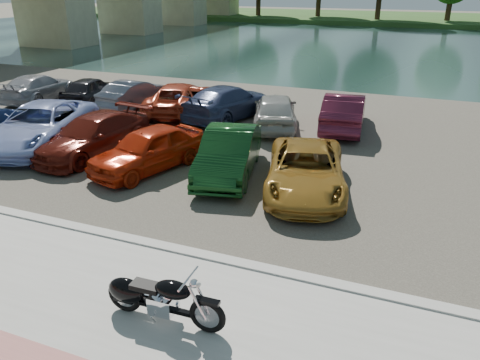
# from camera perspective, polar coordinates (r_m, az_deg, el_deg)

# --- Properties ---
(ground) EXTENTS (200.00, 200.00, 0.00)m
(ground) POSITION_cam_1_polar(r_m,az_deg,el_deg) (9.44, -12.55, -14.98)
(ground) COLOR #595447
(ground) RESTS_ON ground
(promenade) EXTENTS (60.00, 6.00, 0.10)m
(promenade) POSITION_cam_1_polar(r_m,az_deg,el_deg) (8.81, -16.32, -18.27)
(promenade) COLOR #9E9C94
(promenade) RESTS_ON ground
(kerb) EXTENTS (60.00, 0.30, 0.14)m
(kerb) POSITION_cam_1_polar(r_m,az_deg,el_deg) (10.78, -6.71, -8.75)
(kerb) COLOR #9E9C94
(kerb) RESTS_ON ground
(parking_lot) EXTENTS (60.00, 18.00, 0.04)m
(parking_lot) POSITION_cam_1_polar(r_m,az_deg,el_deg) (18.47, 6.46, 5.05)
(parking_lot) COLOR #403B33
(parking_lot) RESTS_ON ground
(river) EXTENTS (120.00, 40.00, 0.00)m
(river) POSITION_cam_1_polar(r_m,az_deg,el_deg) (46.55, 16.50, 15.29)
(river) COLOR #1A2E2C
(river) RESTS_ON ground
(far_bank) EXTENTS (120.00, 24.00, 0.60)m
(far_bank) POSITION_cam_1_polar(r_m,az_deg,el_deg) (78.29, 19.25, 18.10)
(far_bank) COLOR #1E4117
(far_bank) RESTS_ON ground
(motorcycle) EXTENTS (2.33, 0.75, 1.05)m
(motorcycle) POSITION_cam_1_polar(r_m,az_deg,el_deg) (8.71, -10.48, -13.83)
(motorcycle) COLOR black
(motorcycle) RESTS_ON promenade
(car_2) EXTENTS (3.91, 6.00, 1.54)m
(car_2) POSITION_cam_1_polar(r_m,az_deg,el_deg) (18.78, -23.14, 6.12)
(car_2) COLOR #98A8DD
(car_2) RESTS_ON parking_lot
(car_3) EXTENTS (2.51, 4.93, 1.37)m
(car_3) POSITION_cam_1_polar(r_m,az_deg,el_deg) (17.22, -17.47, 5.21)
(car_3) COLOR #54140C
(car_3) RESTS_ON parking_lot
(car_4) EXTENTS (2.80, 4.41, 1.40)m
(car_4) POSITION_cam_1_polar(r_m,az_deg,el_deg) (15.32, -11.16, 3.72)
(car_4) COLOR #B6280C
(car_4) RESTS_ON parking_lot
(car_5) EXTENTS (2.45, 4.62, 1.45)m
(car_5) POSITION_cam_1_polar(r_m,az_deg,el_deg) (14.62, -1.36, 3.31)
(car_5) COLOR #103C16
(car_5) RESTS_ON parking_lot
(car_6) EXTENTS (3.26, 5.13, 1.32)m
(car_6) POSITION_cam_1_polar(r_m,az_deg,el_deg) (13.60, 8.03, 1.22)
(car_6) COLOR #A27225
(car_6) RESTS_ON parking_lot
(car_7) EXTENTS (2.44, 4.81, 1.34)m
(car_7) POSITION_cam_1_polar(r_m,az_deg,el_deg) (26.15, -23.36, 10.30)
(car_7) COLOR #93939B
(car_7) RESTS_ON parking_lot
(car_8) EXTENTS (2.07, 3.99, 1.30)m
(car_8) POSITION_cam_1_polar(r_m,az_deg,el_deg) (24.87, -17.78, 10.45)
(car_8) COLOR black
(car_8) RESTS_ON parking_lot
(car_9) EXTENTS (1.83, 4.13, 1.32)m
(car_9) POSITION_cam_1_polar(r_m,az_deg,el_deg) (23.34, -12.71, 10.22)
(car_9) COLOR #565A68
(car_9) RESTS_ON parking_lot
(car_10) EXTENTS (3.33, 5.39, 1.39)m
(car_10) POSITION_cam_1_polar(r_m,az_deg,el_deg) (21.95, -7.29, 9.89)
(car_10) COLOR #A6351B
(car_10) RESTS_ON parking_lot
(car_11) EXTENTS (3.12, 5.36, 1.46)m
(car_11) POSITION_cam_1_polar(r_m,az_deg,el_deg) (20.91, -1.47, 9.49)
(car_11) COLOR navy
(car_11) RESTS_ON parking_lot
(car_12) EXTENTS (2.95, 4.62, 1.46)m
(car_12) POSITION_cam_1_polar(r_m,az_deg,el_deg) (19.54, 4.32, 8.45)
(car_12) COLOR #A3A39E
(car_12) RESTS_ON parking_lot
(car_13) EXTENTS (2.03, 4.67, 1.49)m
(car_13) POSITION_cam_1_polar(r_m,az_deg,el_deg) (19.74, 12.57, 8.15)
(car_13) COLOR #541629
(car_13) RESTS_ON parking_lot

